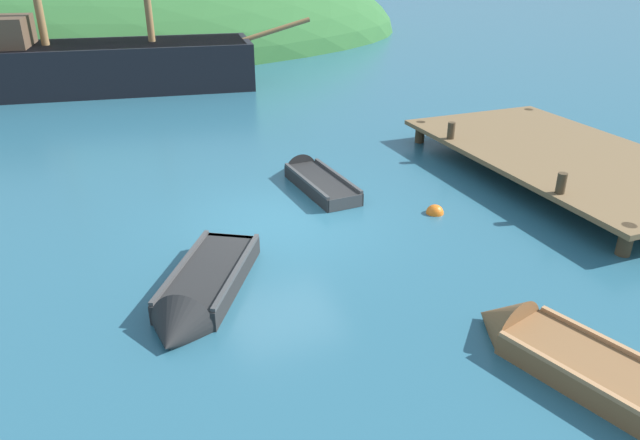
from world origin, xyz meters
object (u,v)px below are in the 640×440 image
object	(u,v)px
rowboat_portside	(314,180)
rowboat_near_dock	(200,295)
sailing_ship	(96,72)
rowboat_outer_left	(568,360)
buoy_orange	(435,213)

from	to	relation	value
rowboat_portside	rowboat_near_dock	bearing A→B (deg)	135.87
sailing_ship	rowboat_near_dock	bearing A→B (deg)	-79.31
rowboat_outer_left	buoy_orange	size ratio (longest dim) A/B	9.32
rowboat_portside	buoy_orange	bearing A→B (deg)	-148.16
sailing_ship	buoy_orange	xyz separation A→B (m)	(6.34, -15.64, -0.72)
rowboat_near_dock	rowboat_portside	distance (m)	5.64
rowboat_portside	buoy_orange	size ratio (longest dim) A/B	8.12
buoy_orange	rowboat_portside	bearing A→B (deg)	125.27
rowboat_portside	buoy_orange	xyz separation A→B (m)	(1.87, -2.65, -0.10)
rowboat_outer_left	buoy_orange	distance (m)	5.33
sailing_ship	rowboat_portside	bearing A→B (deg)	-62.94
rowboat_near_dock	buoy_orange	xyz separation A→B (m)	(5.55, 1.63, -0.12)
rowboat_outer_left	rowboat_portside	distance (m)	7.92
rowboat_near_dock	buoy_orange	bearing A→B (deg)	137.44
sailing_ship	rowboat_outer_left	size ratio (longest dim) A/B	4.06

